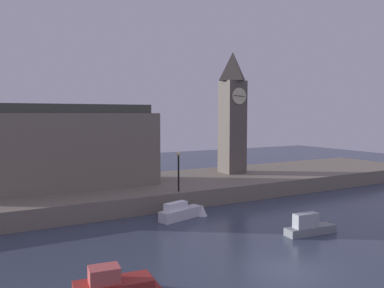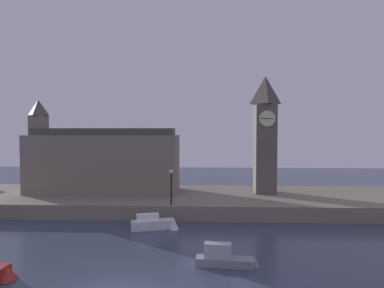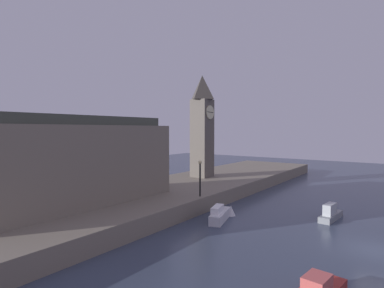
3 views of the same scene
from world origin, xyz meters
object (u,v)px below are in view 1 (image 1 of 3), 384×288
Objects in this scene: clock_tower at (232,111)px; parliament_hall at (54,147)px; streetlamp at (178,166)px; boat_ferry_white at (184,212)px; boat_cruiser_grey at (313,226)px; boat_dinghy_red at (120,286)px.

parliament_hall is (-19.17, -0.11, -3.31)m from clock_tower.
clock_tower is 3.93× the size of streetlamp.
clock_tower is 0.77× the size of parliament_hall.
boat_cruiser_grey is (5.88, -7.66, -0.03)m from boat_ferry_white.
parliament_hall is 4.11× the size of boat_cruiser_grey.
boat_dinghy_red reaches higher than boat_ferry_white.
parliament_hall reaches higher than streetlamp.
clock_tower is 3.18× the size of boat_cruiser_grey.
streetlamp is at bearing -36.05° from parliament_hall.
boat_dinghy_red is 13.35m from boat_ferry_white.
streetlamp reaches higher than boat_cruiser_grey.
clock_tower reaches higher than parliament_hall.
boat_cruiser_grey reaches higher than boat_ferry_white.
parliament_hall is 3.96× the size of boat_ferry_white.
streetlamp reaches higher than boat_ferry_white.
streetlamp is at bearing 69.94° from boat_ferry_white.
streetlamp is 0.81× the size of boat_cruiser_grey.
streetlamp is 16.69m from boat_dinghy_red.
boat_ferry_white is at bearing -50.49° from parliament_hall.
parliament_hall is at bearing 87.81° from boat_dinghy_red.
clock_tower is at bearing 44.88° from boat_dinghy_red.
parliament_hall is 11.18m from streetlamp.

